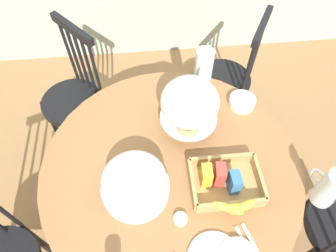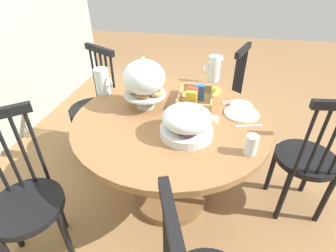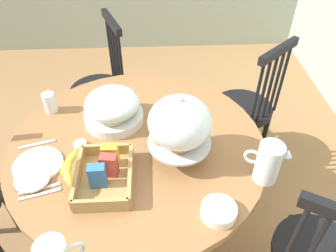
# 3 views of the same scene
# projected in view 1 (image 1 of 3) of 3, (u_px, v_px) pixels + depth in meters

# --- Properties ---
(ground_plane) EXTENTS (10.00, 10.00, 0.00)m
(ground_plane) POSITION_uv_depth(u_px,v_px,m) (176.00, 232.00, 1.94)
(ground_plane) COLOR #997047
(dining_table) EXTENTS (1.23, 1.23, 0.74)m
(dining_table) POSITION_uv_depth(u_px,v_px,m) (171.00, 182.00, 1.57)
(dining_table) COLOR olive
(dining_table) RESTS_ON ground_plane
(windsor_chair_near_window) EXTENTS (0.47, 0.47, 0.97)m
(windsor_chair_near_window) POSITION_uv_depth(u_px,v_px,m) (75.00, 100.00, 2.01)
(windsor_chair_near_window) COLOR black
(windsor_chair_near_window) RESTS_ON ground_plane
(windsor_chair_host_seat) EXTENTS (0.45, 0.45, 0.97)m
(windsor_chair_host_seat) POSITION_uv_depth(u_px,v_px,m) (226.00, 81.00, 2.12)
(windsor_chair_host_seat) COLOR black
(windsor_chair_host_seat) RESTS_ON ground_plane
(pastry_stand_with_dome) EXTENTS (0.28, 0.28, 0.34)m
(pastry_stand_with_dome) POSITION_uv_depth(u_px,v_px,m) (190.00, 104.00, 1.36)
(pastry_stand_with_dome) COLOR silver
(pastry_stand_with_dome) RESTS_ON dining_table
(fruit_platter_covered) EXTENTS (0.30, 0.30, 0.18)m
(fruit_platter_covered) POSITION_uv_depth(u_px,v_px,m) (135.00, 183.00, 1.25)
(fruit_platter_covered) COLOR silver
(fruit_platter_covered) RESTS_ON dining_table
(orange_juice_pitcher) EXTENTS (0.11, 0.17, 0.20)m
(orange_juice_pitcher) POSITION_uv_depth(u_px,v_px,m) (329.00, 189.00, 1.23)
(orange_juice_pitcher) COLOR silver
(orange_juice_pitcher) RESTS_ON dining_table
(milk_pitcher) EXTENTS (0.10, 0.18, 0.19)m
(milk_pitcher) POSITION_uv_depth(u_px,v_px,m) (204.00, 66.00, 1.67)
(milk_pitcher) COLOR silver
(milk_pitcher) RESTS_ON dining_table
(cereal_basket) EXTENTS (0.32, 0.30, 0.12)m
(cereal_basket) POSITION_uv_depth(u_px,v_px,m) (225.00, 184.00, 1.29)
(cereal_basket) COLOR tan
(cereal_basket) RESTS_ON dining_table
(cereal_bowl) EXTENTS (0.14, 0.14, 0.04)m
(cereal_bowl) POSITION_uv_depth(u_px,v_px,m) (242.00, 102.00, 1.60)
(cereal_bowl) COLOR white
(cereal_bowl) RESTS_ON dining_table
(butter_dish) EXTENTS (0.06, 0.06, 0.02)m
(butter_dish) POSITION_uv_depth(u_px,v_px,m) (181.00, 219.00, 1.24)
(butter_dish) COLOR beige
(butter_dish) RESTS_ON dining_table
(table_knife) EXTENTS (0.06, 0.17, 0.01)m
(table_knife) POSITION_uv_depth(u_px,v_px,m) (246.00, 246.00, 1.18)
(table_knife) COLOR silver
(table_knife) RESTS_ON dining_table
(dinner_fork) EXTENTS (0.06, 0.17, 0.01)m
(dinner_fork) POSITION_uv_depth(u_px,v_px,m) (253.00, 244.00, 1.19)
(dinner_fork) COLOR silver
(dinner_fork) RESTS_ON dining_table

